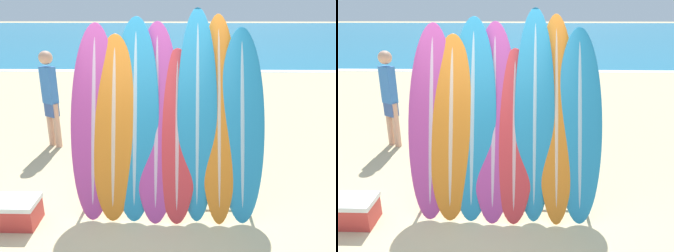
# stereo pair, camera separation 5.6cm
# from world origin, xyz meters

# --- Properties ---
(ground_plane) EXTENTS (160.00, 160.00, 0.00)m
(ground_plane) POSITION_xyz_m (0.00, 0.00, 0.00)
(ground_plane) COLOR #CCB789
(ocean_water) EXTENTS (120.00, 60.00, 0.01)m
(ocean_water) POSITION_xyz_m (0.00, 39.99, 0.00)
(ocean_water) COLOR teal
(ocean_water) RESTS_ON ground_plane
(surfboard_rack) EXTENTS (2.19, 0.04, 0.85)m
(surfboard_rack) POSITION_xyz_m (0.34, 0.26, 0.46)
(surfboard_rack) COLOR gray
(surfboard_rack) RESTS_ON ground_plane
(surfboard_slot_0) EXTENTS (0.59, 0.91, 2.35)m
(surfboard_slot_0) POSITION_xyz_m (-0.58, 0.36, 1.18)
(surfboard_slot_0) COLOR #B23D8E
(surfboard_slot_0) RESTS_ON ground_plane
(surfboard_slot_1) EXTENTS (0.59, 0.91, 2.22)m
(surfboard_slot_1) POSITION_xyz_m (-0.33, 0.33, 1.11)
(surfboard_slot_1) COLOR orange
(surfboard_slot_1) RESTS_ON ground_plane
(surfboard_slot_2) EXTENTS (0.60, 1.01, 2.43)m
(surfboard_slot_2) POSITION_xyz_m (-0.06, 0.38, 1.21)
(surfboard_slot_2) COLOR teal
(surfboard_slot_2) RESTS_ON ground_plane
(surfboard_slot_3) EXTENTS (0.58, 1.11, 2.37)m
(surfboard_slot_3) POSITION_xyz_m (0.20, 0.39, 1.18)
(surfboard_slot_3) COLOR #B23D8E
(surfboard_slot_3) RESTS_ON ground_plane
(surfboard_slot_4) EXTENTS (0.52, 0.97, 2.04)m
(surfboard_slot_4) POSITION_xyz_m (0.46, 0.31, 1.02)
(surfboard_slot_4) COLOR red
(surfboard_slot_4) RESTS_ON ground_plane
(surfboard_slot_5) EXTENTS (0.50, 0.99, 2.54)m
(surfboard_slot_5) POSITION_xyz_m (0.71, 0.38, 1.27)
(surfboard_slot_5) COLOR teal
(surfboard_slot_5) RESTS_ON ground_plane
(surfboard_slot_6) EXTENTS (0.48, 1.14, 2.46)m
(surfboard_slot_6) POSITION_xyz_m (0.98, 0.40, 1.23)
(surfboard_slot_6) COLOR orange
(surfboard_slot_6) RESTS_ON ground_plane
(surfboard_slot_7) EXTENTS (0.57, 0.99, 2.30)m
(surfboard_slot_7) POSITION_xyz_m (1.27, 0.36, 1.15)
(surfboard_slot_7) COLOR teal
(surfboard_slot_7) RESTS_ON ground_plane
(person_near_water) EXTENTS (0.28, 0.24, 1.68)m
(person_near_water) POSITION_xyz_m (0.66, 2.29, 0.91)
(person_near_water) COLOR #A87A5B
(person_near_water) RESTS_ON ground_plane
(person_mid_beach) EXTENTS (0.31, 0.28, 1.81)m
(person_mid_beach) POSITION_xyz_m (-1.87, 2.32, 0.99)
(person_mid_beach) COLOR tan
(person_mid_beach) RESTS_ON ground_plane
(cooler_box) EXTENTS (0.54, 0.39, 0.33)m
(cooler_box) POSITION_xyz_m (-1.49, -0.15, 0.17)
(cooler_box) COLOR red
(cooler_box) RESTS_ON ground_plane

